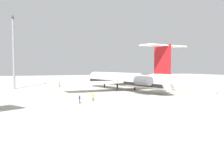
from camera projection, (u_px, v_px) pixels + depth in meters
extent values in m
plane|color=#B7B5AD|center=(141.00, 90.00, 77.25)|extent=(298.90, 298.90, 0.00)
cylinder|color=silver|center=(124.00, 79.00, 74.52)|extent=(38.25, 9.35, 4.06)
cone|color=silver|center=(94.00, 77.00, 90.56)|extent=(4.73, 4.45, 3.90)
cone|color=silver|center=(170.00, 81.00, 58.45)|extent=(6.34, 4.25, 3.45)
cube|color=black|center=(124.00, 82.00, 74.57)|extent=(37.42, 9.32, 0.89)
cube|color=silver|center=(92.00, 83.00, 69.66)|extent=(6.95, 17.13, 0.41)
cube|color=silver|center=(148.00, 81.00, 80.88)|extent=(10.26, 17.95, 0.41)
cylinder|color=#515156|center=(143.00, 81.00, 61.70)|extent=(5.35, 3.04, 2.35)
cube|color=silver|center=(145.00, 81.00, 62.08)|extent=(3.20, 1.71, 0.49)
cylinder|color=#515156|center=(162.00, 80.00, 65.19)|extent=(5.35, 3.04, 2.35)
cube|color=silver|center=(160.00, 80.00, 64.82)|extent=(3.20, 1.71, 0.49)
cube|color=#B2191E|center=(162.00, 59.00, 60.30)|extent=(5.50, 1.17, 7.19)
cube|color=silver|center=(154.00, 45.00, 58.01)|extent=(4.60, 6.39, 0.28)
cube|color=silver|center=(173.00, 46.00, 61.50)|extent=(4.60, 6.39, 0.28)
cylinder|color=black|center=(105.00, 83.00, 84.42)|extent=(0.45, 0.45, 3.08)
cylinder|color=black|center=(117.00, 86.00, 71.81)|extent=(0.45, 0.45, 3.08)
cylinder|color=black|center=(135.00, 85.00, 75.29)|extent=(0.45, 0.45, 3.08)
cylinder|color=black|center=(59.00, 86.00, 87.03)|extent=(0.10, 0.10, 0.80)
cylinder|color=black|center=(60.00, 86.00, 87.13)|extent=(0.10, 0.10, 0.80)
cylinder|color=orange|center=(60.00, 84.00, 87.04)|extent=(0.27, 0.27, 0.63)
sphere|color=brown|center=(60.00, 83.00, 87.01)|extent=(0.25, 0.25, 0.25)
cylinder|color=orange|center=(59.00, 84.00, 86.92)|extent=(0.07, 0.07, 0.54)
cylinder|color=orange|center=(60.00, 84.00, 87.16)|extent=(0.07, 0.07, 0.54)
cylinder|color=black|center=(93.00, 99.00, 51.06)|extent=(0.10, 0.10, 0.80)
cylinder|color=black|center=(93.00, 99.00, 51.03)|extent=(0.10, 0.10, 0.80)
cylinder|color=yellow|center=(93.00, 96.00, 51.00)|extent=(0.27, 0.27, 0.63)
sphere|color=#DBB28E|center=(93.00, 94.00, 50.98)|extent=(0.25, 0.25, 0.25)
cylinder|color=yellow|center=(92.00, 96.00, 51.04)|extent=(0.07, 0.07, 0.54)
cylinder|color=yellow|center=(94.00, 96.00, 50.96)|extent=(0.07, 0.07, 0.54)
cylinder|color=black|center=(141.00, 83.00, 102.33)|extent=(0.10, 0.10, 0.78)
cylinder|color=black|center=(140.00, 83.00, 102.31)|extent=(0.10, 0.10, 0.78)
cylinder|color=yellow|center=(140.00, 82.00, 102.28)|extent=(0.26, 0.26, 0.62)
sphere|color=#8C6647|center=(140.00, 81.00, 102.26)|extent=(0.24, 0.24, 0.24)
cylinder|color=yellow|center=(141.00, 81.00, 102.31)|extent=(0.07, 0.07, 0.52)
cylinder|color=yellow|center=(140.00, 81.00, 102.26)|extent=(0.07, 0.07, 0.52)
cylinder|color=black|center=(80.00, 101.00, 47.49)|extent=(0.10, 0.10, 0.84)
cylinder|color=black|center=(80.00, 101.00, 47.36)|extent=(0.10, 0.10, 0.84)
cylinder|color=#191E4C|center=(80.00, 98.00, 47.38)|extent=(0.28, 0.28, 0.67)
sphere|color=#DBB28E|center=(80.00, 95.00, 47.35)|extent=(0.26, 0.26, 0.26)
cylinder|color=#191E4C|center=(79.00, 97.00, 47.54)|extent=(0.08, 0.08, 0.57)
cylinder|color=#191E4C|center=(80.00, 97.00, 47.21)|extent=(0.08, 0.08, 0.57)
cone|color=#EA590F|center=(217.00, 93.00, 64.33)|extent=(0.40, 0.40, 0.55)
cone|color=#EA590F|center=(130.00, 83.00, 103.01)|extent=(0.40, 0.40, 0.55)
cube|color=gold|center=(147.00, 89.00, 78.18)|extent=(70.21, 7.34, 0.01)
cylinder|color=slate|center=(14.00, 54.00, 79.09)|extent=(0.70, 0.70, 22.74)
cube|color=#424244|center=(13.00, 17.00, 78.42)|extent=(4.00, 0.60, 0.60)
cube|color=#2D2D30|center=(13.00, 17.00, 77.08)|extent=(0.70, 0.50, 0.44)
cube|color=#2D2D30|center=(13.00, 19.00, 79.81)|extent=(0.70, 0.50, 0.44)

